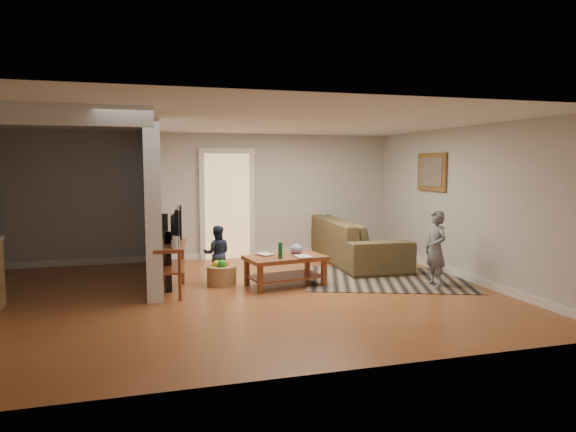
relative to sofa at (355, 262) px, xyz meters
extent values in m
plane|color=brown|center=(-2.60, -1.84, 0.00)|extent=(7.50, 7.50, 0.00)
cube|color=beige|center=(-2.60, 1.16, 1.25)|extent=(7.50, 0.04, 2.50)
cube|color=beige|center=(1.15, -1.84, 1.25)|extent=(0.04, 6.00, 2.50)
cube|color=white|center=(-2.60, -1.84, 2.50)|extent=(7.50, 6.00, 0.04)
cube|color=beige|center=(-3.80, -0.39, 1.25)|extent=(0.15, 3.10, 2.50)
cube|color=white|center=(-3.80, -1.94, 1.25)|extent=(0.22, 0.10, 2.50)
cube|color=white|center=(-2.60, 1.13, 0.06)|extent=(7.50, 0.04, 0.12)
cube|color=white|center=(1.12, -1.84, 0.06)|extent=(0.04, 6.00, 0.12)
cube|color=#D8B272|center=(-2.30, 1.10, 1.05)|extent=(0.90, 0.06, 2.10)
cube|color=#301F15|center=(-3.71, -1.04, 1.85)|extent=(0.03, 0.40, 0.34)
cube|color=#301F15|center=(-3.71, -0.54, 1.85)|extent=(0.03, 0.40, 0.34)
cube|color=#301F15|center=(-3.71, -0.04, 1.85)|extent=(0.03, 0.40, 0.34)
cube|color=brown|center=(1.11, -0.84, 1.75)|extent=(0.04, 0.90, 0.68)
cube|color=black|center=(-0.08, -1.52, 0.01)|extent=(3.13, 2.71, 0.01)
imported|color=#403B20|center=(0.00, 0.00, 0.00)|extent=(1.28, 2.95, 0.84)
cube|color=brown|center=(-1.83, -1.50, 0.44)|extent=(1.30, 0.88, 0.06)
cube|color=silver|center=(-1.83, -1.50, 0.45)|extent=(0.81, 0.54, 0.02)
cube|color=brown|center=(-1.83, -1.50, 0.15)|extent=(1.18, 0.77, 0.03)
cube|color=brown|center=(-2.31, -1.86, 0.22)|extent=(0.08, 0.08, 0.44)
cube|color=brown|center=(-1.26, -1.69, 0.22)|extent=(0.08, 0.08, 0.44)
cube|color=brown|center=(-2.40, -1.31, 0.22)|extent=(0.08, 0.08, 0.44)
cube|color=brown|center=(-1.35, -1.14, 0.22)|extent=(0.08, 0.08, 0.44)
imported|color=navy|center=(-1.60, -1.34, 0.47)|extent=(0.23, 0.23, 0.21)
cylinder|color=#135321|center=(-1.95, -1.67, 0.59)|extent=(0.07, 0.07, 0.24)
imported|color=#998C4C|center=(-2.20, -1.38, 0.47)|extent=(0.29, 0.33, 0.03)
imported|color=#66594C|center=(-1.70, -1.68, 0.47)|extent=(0.22, 0.29, 0.02)
cube|color=brown|center=(-3.55, -1.44, 0.70)|extent=(0.57, 1.20, 0.05)
cube|color=brown|center=(-3.55, -1.44, 0.39)|extent=(0.51, 1.10, 0.03)
cylinder|color=brown|center=(-3.75, -1.92, 0.36)|extent=(0.05, 0.05, 0.71)
cylinder|color=brown|center=(-3.63, -0.93, 0.36)|extent=(0.05, 0.05, 0.71)
cylinder|color=brown|center=(-3.47, -1.96, 0.36)|extent=(0.05, 0.05, 0.71)
cylinder|color=brown|center=(-3.35, -0.96, 0.36)|extent=(0.05, 0.05, 0.71)
imported|color=black|center=(-3.53, -1.44, 0.73)|extent=(0.23, 0.94, 0.54)
cylinder|color=white|center=(-3.51, -1.88, 0.81)|extent=(0.10, 0.10, 0.17)
cube|color=black|center=(-3.60, -1.40, 0.45)|extent=(0.11, 0.11, 0.91)
cube|color=black|center=(-3.60, -0.44, 0.54)|extent=(0.13, 0.13, 1.08)
cylinder|color=#A07445|center=(-2.77, -1.16, 0.15)|extent=(0.46, 0.46, 0.30)
sphere|color=red|center=(-2.71, -1.12, 0.30)|extent=(0.14, 0.14, 0.14)
sphere|color=yellow|center=(-2.84, -1.14, 0.32)|extent=(0.14, 0.14, 0.14)
sphere|color=green|center=(-2.77, -1.22, 0.34)|extent=(0.14, 0.14, 0.14)
imported|color=slate|center=(0.40, -2.17, 0.00)|extent=(0.31, 0.45, 1.18)
imported|color=#1F2841|center=(-2.80, -0.89, 0.00)|extent=(0.49, 0.40, 0.91)
camera|label=1|loc=(-3.95, -9.06, 1.88)|focal=32.00mm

